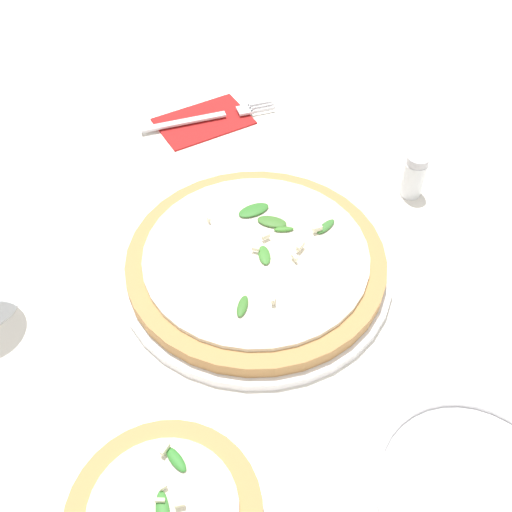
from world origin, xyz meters
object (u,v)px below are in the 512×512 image
at_px(pizza_arugula_main, 256,263).
at_px(fork, 208,117).
at_px(side_plate_white, 472,491).
at_px(shaker_pepper, 414,176).

height_order(pizza_arugula_main, fork, pizza_arugula_main).
bearing_deg(side_plate_white, pizza_arugula_main, 85.01).
bearing_deg(side_plate_white, shaker_pepper, 46.82).
distance_m(side_plate_white, shaker_pepper, 0.44).
relative_size(pizza_arugula_main, shaker_pepper, 5.20).
height_order(side_plate_white, shaker_pepper, shaker_pepper).
bearing_deg(fork, shaker_pepper, -48.72).
bearing_deg(pizza_arugula_main, fork, 62.38).
xyz_separation_m(fork, shaker_pepper, (0.11, -0.33, 0.03)).
bearing_deg(pizza_arugula_main, shaker_pepper, -7.36).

